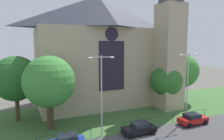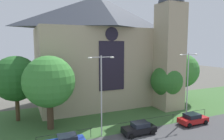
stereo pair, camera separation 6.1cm
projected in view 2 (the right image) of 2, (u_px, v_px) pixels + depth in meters
The scene contains 12 objects.
ground at pixel (103, 114), 33.94m from camera, with size 160.00×160.00×0.00m, color #56544C.
grass_verge at pixel (108, 118), 32.12m from camera, with size 120.00×20.00×0.01m, color #3D6633.
church_building at pixel (104, 49), 38.91m from camera, with size 23.20×16.20×26.00m.
iron_railing at pixel (136, 122), 27.68m from camera, with size 24.97×0.07×1.13m.
tree_left_near at pixel (49, 82), 27.08m from camera, with size 6.73×6.73×9.72m.
tree_left_far at pixel (16, 79), 30.13m from camera, with size 6.53×6.53×9.54m.
tree_right_near at pixel (166, 81), 36.24m from camera, with size 5.49×5.49×7.65m.
tree_right_far at pixel (181, 71), 41.21m from camera, with size 6.73×6.73×9.46m.
streetlamp_near at pixel (101, 87), 25.03m from camera, with size 3.37×0.26×9.83m.
streetlamp_far at pixel (188, 79), 30.45m from camera, with size 3.37×0.26×9.92m.
parked_car_black at pixel (139, 128), 26.09m from camera, with size 4.22×2.07×1.51m.
parked_car_red at pixel (193, 119), 29.40m from camera, with size 4.22×2.05×1.51m.
Camera 2 is at (-12.06, -20.62, 10.99)m, focal length 33.61 mm.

